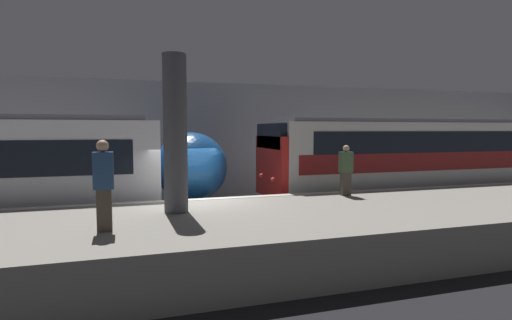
{
  "coord_description": "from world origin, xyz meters",
  "views": [
    {
      "loc": [
        -1.7,
        -11.46,
        3.09
      ],
      "look_at": [
        2.13,
        0.82,
        2.1
      ],
      "focal_mm": 28.0,
      "sensor_mm": 36.0,
      "label": 1
    }
  ],
  "objects_px": {
    "support_pillar_near": "(175,134)",
    "person_walking": "(104,183)",
    "person_waiting": "(346,169)",
    "train_boxy": "(464,160)"
  },
  "relations": [
    {
      "from": "train_boxy",
      "to": "person_walking",
      "type": "height_order",
      "value": "train_boxy"
    },
    {
      "from": "support_pillar_near",
      "to": "train_boxy",
      "type": "bearing_deg",
      "value": 16.84
    },
    {
      "from": "train_boxy",
      "to": "person_walking",
      "type": "relative_size",
      "value": 9.81
    },
    {
      "from": "support_pillar_near",
      "to": "train_boxy",
      "type": "xyz_separation_m",
      "value": [
        12.46,
        3.77,
        -1.19
      ]
    },
    {
      "from": "support_pillar_near",
      "to": "person_walking",
      "type": "height_order",
      "value": "support_pillar_near"
    },
    {
      "from": "support_pillar_near",
      "to": "person_waiting",
      "type": "xyz_separation_m",
      "value": [
        5.19,
        0.96,
        -1.1
      ]
    },
    {
      "from": "person_waiting",
      "to": "person_walking",
      "type": "distance_m",
      "value": 7.16
    },
    {
      "from": "support_pillar_near",
      "to": "person_walking",
      "type": "distance_m",
      "value": 2.32
    },
    {
      "from": "train_boxy",
      "to": "person_waiting",
      "type": "bearing_deg",
      "value": -158.84
    },
    {
      "from": "person_walking",
      "to": "support_pillar_near",
      "type": "bearing_deg",
      "value": 42.98
    }
  ]
}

